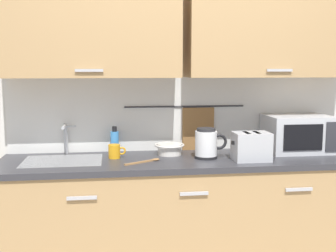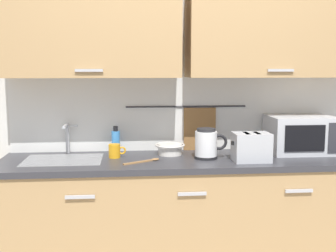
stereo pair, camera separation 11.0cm
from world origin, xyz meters
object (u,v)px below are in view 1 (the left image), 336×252
object	(u,v)px
mug_near_sink	(115,151)
microwave	(297,134)
electric_kettle	(207,144)
dish_soap_bottle	(115,142)
toaster	(251,146)
wooden_spoon	(147,161)
mixing_bowl	(169,148)

from	to	relation	value
mug_near_sink	microwave	bearing A→B (deg)	2.29
electric_kettle	mug_near_sink	bearing A→B (deg)	172.84
electric_kettle	mug_near_sink	distance (m)	0.63
electric_kettle	dish_soap_bottle	size ratio (longest dim) A/B	1.16
dish_soap_bottle	toaster	xyz separation A→B (m)	(0.91, -0.36, 0.01)
microwave	electric_kettle	size ratio (longest dim) A/B	2.03
wooden_spoon	dish_soap_bottle	bearing A→B (deg)	123.21
dish_soap_bottle	mug_near_sink	distance (m)	0.17
electric_kettle	mug_near_sink	xyz separation A→B (m)	(-0.63, 0.08, -0.05)
electric_kettle	toaster	world-z (taller)	electric_kettle
electric_kettle	dish_soap_bottle	world-z (taller)	electric_kettle
microwave	mixing_bowl	bearing A→B (deg)	178.97
dish_soap_bottle	wooden_spoon	world-z (taller)	dish_soap_bottle
mixing_bowl	wooden_spoon	world-z (taller)	mixing_bowl
mixing_bowl	microwave	bearing A→B (deg)	-1.03
electric_kettle	toaster	size ratio (longest dim) A/B	0.89
microwave	electric_kettle	xyz separation A→B (m)	(-0.71, -0.13, -0.03)
microwave	dish_soap_bottle	xyz separation A→B (m)	(-1.34, 0.12, -0.05)
toaster	microwave	bearing A→B (deg)	29.49
dish_soap_bottle	mug_near_sink	world-z (taller)	dish_soap_bottle
microwave	mixing_bowl	distance (m)	0.96
electric_kettle	mug_near_sink	size ratio (longest dim) A/B	1.89
dish_soap_bottle	mixing_bowl	world-z (taller)	dish_soap_bottle
toaster	wooden_spoon	bearing A→B (deg)	176.30
electric_kettle	wooden_spoon	distance (m)	0.43
electric_kettle	toaster	distance (m)	0.30
microwave	mixing_bowl	size ratio (longest dim) A/B	2.15
dish_soap_bottle	wooden_spoon	size ratio (longest dim) A/B	0.78
microwave	dish_soap_bottle	world-z (taller)	microwave
dish_soap_bottle	mixing_bowl	size ratio (longest dim) A/B	0.92
dish_soap_bottle	mug_near_sink	xyz separation A→B (m)	(-0.00, -0.17, -0.04)
electric_kettle	mixing_bowl	world-z (taller)	electric_kettle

